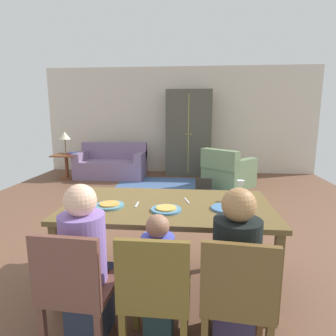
{
  "coord_description": "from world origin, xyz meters",
  "views": [
    {
      "loc": [
        0.41,
        -3.63,
        1.55
      ],
      "look_at": [
        0.08,
        -0.02,
        0.85
      ],
      "focal_mm": 30.57,
      "sensor_mm": 36.0,
      "label": 1
    }
  ],
  "objects_px": {
    "dining_chair_child": "(155,291)",
    "armchair": "(227,172)",
    "dining_chair_man": "(75,286)",
    "armoire": "(189,133)",
    "book_upper": "(73,153)",
    "handbag": "(204,185)",
    "plate_near_woman": "(226,208)",
    "person_woman": "(235,276)",
    "plate_near_child": "(166,210)",
    "couch": "(112,165)",
    "person_man": "(87,268)",
    "side_table": "(67,163)",
    "wine_glass": "(240,186)",
    "dining_table": "(168,211)",
    "dining_chair_woman": "(237,295)",
    "plate_near_man": "(110,206)",
    "table_lamp": "(65,136)",
    "person_child": "(159,283)",
    "book_lower": "(73,154)"
  },
  "relations": [
    {
      "from": "person_child",
      "to": "plate_near_woman",
      "type": "bearing_deg",
      "value": 50.26
    },
    {
      "from": "dining_chair_man",
      "to": "armoire",
      "type": "relative_size",
      "value": 0.41
    },
    {
      "from": "person_man",
      "to": "side_table",
      "type": "height_order",
      "value": "person_man"
    },
    {
      "from": "dining_chair_man",
      "to": "armchair",
      "type": "distance_m",
      "value": 4.7
    },
    {
      "from": "person_woman",
      "to": "armchair",
      "type": "xyz_separation_m",
      "value": [
        0.43,
        4.3,
        -0.19
      ]
    },
    {
      "from": "dining_chair_child",
      "to": "armoire",
      "type": "bearing_deg",
      "value": 89.23
    },
    {
      "from": "dining_table",
      "to": "dining_chair_woman",
      "type": "bearing_deg",
      "value": -60.61
    },
    {
      "from": "handbag",
      "to": "person_man",
      "type": "bearing_deg",
      "value": -103.32
    },
    {
      "from": "plate_near_child",
      "to": "dining_chair_child",
      "type": "height_order",
      "value": "dining_chair_child"
    },
    {
      "from": "dining_chair_man",
      "to": "handbag",
      "type": "bearing_deg",
      "value": 77.15
    },
    {
      "from": "dining_chair_child",
      "to": "handbag",
      "type": "xyz_separation_m",
      "value": [
        0.42,
        4.02,
        -0.36
      ]
    },
    {
      "from": "plate_near_man",
      "to": "couch",
      "type": "relative_size",
      "value": 0.15
    },
    {
      "from": "plate_near_man",
      "to": "table_lamp",
      "type": "distance_m",
      "value": 4.78
    },
    {
      "from": "dining_table",
      "to": "plate_near_woman",
      "type": "xyz_separation_m",
      "value": [
        0.5,
        -0.1,
        0.08
      ]
    },
    {
      "from": "wine_glass",
      "to": "person_man",
      "type": "height_order",
      "value": "person_man"
    },
    {
      "from": "dining_chair_man",
      "to": "dining_chair_child",
      "type": "bearing_deg",
      "value": -0.02
    },
    {
      "from": "dining_table",
      "to": "person_man",
      "type": "distance_m",
      "value": 0.87
    },
    {
      "from": "armchair",
      "to": "table_lamp",
      "type": "relative_size",
      "value": 2.24
    },
    {
      "from": "plate_near_child",
      "to": "armchair",
      "type": "distance_m",
      "value": 3.93
    },
    {
      "from": "side_table",
      "to": "book_upper",
      "type": "distance_m",
      "value": 0.3
    },
    {
      "from": "wine_glass",
      "to": "dining_chair_man",
      "type": "relative_size",
      "value": 0.21
    },
    {
      "from": "side_table",
      "to": "book_upper",
      "type": "bearing_deg",
      "value": 5.04
    },
    {
      "from": "book_upper",
      "to": "handbag",
      "type": "bearing_deg",
      "value": -16.68
    },
    {
      "from": "person_man",
      "to": "table_lamp",
      "type": "height_order",
      "value": "table_lamp"
    },
    {
      "from": "plate_near_child",
      "to": "wine_glass",
      "type": "relative_size",
      "value": 1.34
    },
    {
      "from": "person_man",
      "to": "dining_table",
      "type": "bearing_deg",
      "value": 54.46
    },
    {
      "from": "dining_chair_child",
      "to": "book_lower",
      "type": "relative_size",
      "value": 3.95
    },
    {
      "from": "armoire",
      "to": "side_table",
      "type": "bearing_deg",
      "value": -166.38
    },
    {
      "from": "wine_glass",
      "to": "book_lower",
      "type": "bearing_deg",
      "value": 130.5
    },
    {
      "from": "plate_near_woman",
      "to": "side_table",
      "type": "xyz_separation_m",
      "value": [
        -3.31,
        4.15,
        -0.39
      ]
    },
    {
      "from": "plate_near_woman",
      "to": "couch",
      "type": "xyz_separation_m",
      "value": [
        -2.28,
        4.41,
        -0.46
      ]
    },
    {
      "from": "plate_near_man",
      "to": "dining_chair_child",
      "type": "xyz_separation_m",
      "value": [
        0.49,
        -0.75,
        -0.28
      ]
    },
    {
      "from": "dining_chair_child",
      "to": "table_lamp",
      "type": "height_order",
      "value": "table_lamp"
    },
    {
      "from": "couch",
      "to": "dining_chair_child",
      "type": "bearing_deg",
      "value": -71.0
    },
    {
      "from": "plate_near_woman",
      "to": "wine_glass",
      "type": "xyz_separation_m",
      "value": [
        0.15,
        0.28,
        0.12
      ]
    },
    {
      "from": "person_man",
      "to": "dining_chair_woman",
      "type": "distance_m",
      "value": 1.0
    },
    {
      "from": "person_man",
      "to": "person_child",
      "type": "distance_m",
      "value": 0.5
    },
    {
      "from": "book_lower",
      "to": "book_upper",
      "type": "relative_size",
      "value": 1.0
    },
    {
      "from": "plate_near_child",
      "to": "book_upper",
      "type": "xyz_separation_m",
      "value": [
        -2.64,
        4.25,
        -0.15
      ]
    },
    {
      "from": "plate_near_woman",
      "to": "book_upper",
      "type": "relative_size",
      "value": 1.14
    },
    {
      "from": "dining_chair_child",
      "to": "couch",
      "type": "bearing_deg",
      "value": 109.0
    },
    {
      "from": "couch",
      "to": "armchair",
      "type": "relative_size",
      "value": 1.35
    },
    {
      "from": "plate_near_woman",
      "to": "person_woman",
      "type": "distance_m",
      "value": 0.64
    },
    {
      "from": "plate_near_child",
      "to": "book_lower",
      "type": "distance_m",
      "value": 4.94
    },
    {
      "from": "plate_near_man",
      "to": "plate_near_child",
      "type": "distance_m",
      "value": 0.5
    },
    {
      "from": "person_man",
      "to": "couch",
      "type": "xyz_separation_m",
      "value": [
        -1.29,
        5.0,
        -0.21
      ]
    },
    {
      "from": "side_table",
      "to": "plate_near_woman",
      "type": "bearing_deg",
      "value": -51.48
    },
    {
      "from": "side_table",
      "to": "handbag",
      "type": "height_order",
      "value": "side_table"
    },
    {
      "from": "dining_chair_child",
      "to": "armchair",
      "type": "relative_size",
      "value": 0.72
    },
    {
      "from": "table_lamp",
      "to": "dining_chair_woman",
      "type": "bearing_deg",
      "value": -56.16
    }
  ]
}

